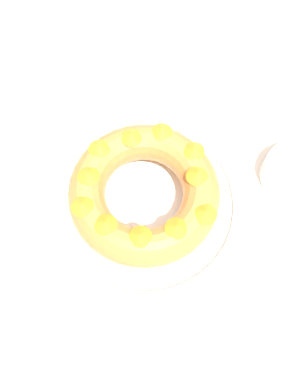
{
  "coord_description": "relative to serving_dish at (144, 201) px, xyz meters",
  "views": [
    {
      "loc": [
        0.2,
        -0.12,
        1.35
      ],
      "look_at": [
        -0.01,
        -0.02,
        0.78
      ],
      "focal_mm": 35.0,
      "sensor_mm": 36.0,
      "label": 1
    }
  ],
  "objects": [
    {
      "name": "ground_plane",
      "position": [
        0.01,
        0.02,
        -0.74
      ],
      "size": [
        8.0,
        8.0,
        0.0
      ],
      "primitive_type": "plane",
      "color": "brown"
    },
    {
      "name": "bundt_cake",
      "position": [
        -0.0,
        0.0,
        0.04
      ],
      "size": [
        0.25,
        0.25,
        0.07
      ],
      "color": "#C67538",
      "rests_on": "serving_dish"
    },
    {
      "name": "dining_table",
      "position": [
        0.01,
        0.02,
        -0.09
      ],
      "size": [
        1.33,
        1.15,
        0.73
      ],
      "color": "beige",
      "rests_on": "ground_plane"
    },
    {
      "name": "fork",
      "position": [
        -0.28,
        -0.03,
        -0.01
      ],
      "size": [
        0.02,
        0.21,
        0.01
      ],
      "rotation": [
        0.0,
        0.0,
        0.04
      ],
      "color": "white",
      "rests_on": "dining_table"
    },
    {
      "name": "serving_dish",
      "position": [
        0.0,
        0.0,
        0.0
      ],
      "size": [
        0.33,
        0.33,
        0.02
      ],
      "color": "white",
      "rests_on": "dining_table"
    },
    {
      "name": "cake_knife",
      "position": [
        -0.25,
        -0.07,
        -0.01
      ],
      "size": [
        0.02,
        0.18,
        0.01
      ],
      "rotation": [
        0.0,
        0.0,
        0.0
      ],
      "color": "white",
      "rests_on": "dining_table"
    },
    {
      "name": "serving_knife",
      "position": [
        -0.31,
        -0.06,
        -0.01
      ],
      "size": [
        0.02,
        0.23,
        0.01
      ],
      "rotation": [
        0.0,
        0.0,
        0.06
      ],
      "color": "white",
      "rests_on": "dining_table"
    }
  ]
}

